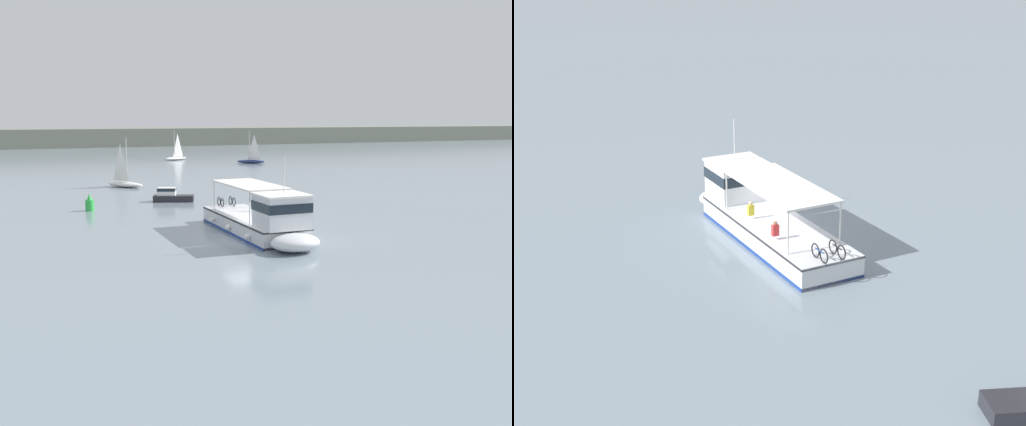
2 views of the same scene
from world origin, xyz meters
The scene contains 2 objects.
ground_plane centered at (0.00, 0.00, 0.00)m, with size 400.00×400.00×0.00m, color gray.
ferry_main centered at (1.22, 0.26, 1.01)m, with size 3.68×12.90×5.32m.
Camera 2 is at (17.19, 31.10, 13.98)m, focal length 50.83 mm.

